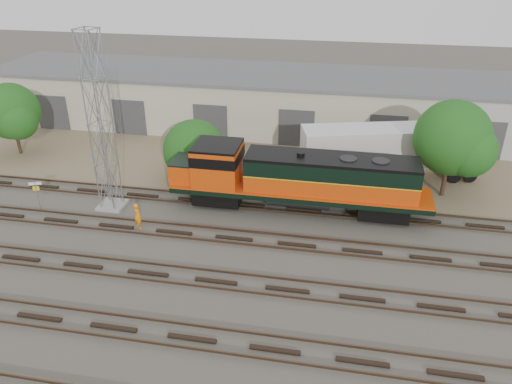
% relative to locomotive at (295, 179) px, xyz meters
% --- Properties ---
extents(ground, '(140.00, 140.00, 0.00)m').
position_rel_locomotive_xyz_m(ground, '(-3.27, -6.00, -2.44)').
color(ground, '#47423A').
rests_on(ground, ground).
extents(dirt_strip, '(80.00, 16.00, 0.02)m').
position_rel_locomotive_xyz_m(dirt_strip, '(-3.27, 9.00, -2.43)').
color(dirt_strip, '#726047').
rests_on(dirt_strip, ground).
extents(tracks, '(80.00, 20.40, 0.28)m').
position_rel_locomotive_xyz_m(tracks, '(-3.27, -9.00, -2.37)').
color(tracks, black).
rests_on(tracks, ground).
extents(warehouse, '(58.40, 10.40, 5.30)m').
position_rel_locomotive_xyz_m(warehouse, '(-3.23, 16.98, 0.21)').
color(warehouse, '#BAB29B').
rests_on(warehouse, ground).
extents(locomotive, '(17.79, 3.12, 4.28)m').
position_rel_locomotive_xyz_m(locomotive, '(0.00, 0.00, 0.00)').
color(locomotive, black).
rests_on(locomotive, tracks).
extents(signal_tower, '(1.80, 1.80, 12.22)m').
position_rel_locomotive_xyz_m(signal_tower, '(-12.77, -1.88, 3.51)').
color(signal_tower, gray).
rests_on(signal_tower, ground).
extents(sign_post, '(0.80, 0.36, 2.09)m').
position_rel_locomotive_xyz_m(sign_post, '(-17.66, -3.10, -0.98)').
color(sign_post, gray).
rests_on(sign_post, ground).
extents(worker, '(0.79, 0.73, 1.80)m').
position_rel_locomotive_xyz_m(worker, '(-9.77, -4.28, -1.54)').
color(worker, orange).
rests_on(worker, ground).
extents(semi_trailer, '(14.13, 6.38, 4.28)m').
position_rel_locomotive_xyz_m(semi_trailer, '(7.06, 6.56, 0.25)').
color(semi_trailer, silver).
rests_on(semi_trailer, ground).
extents(dumpster_blue, '(2.04, 1.98, 1.50)m').
position_rel_locomotive_xyz_m(dumpster_blue, '(11.57, 12.44, -1.69)').
color(dumpster_blue, '#151693').
rests_on(dumpster_blue, ground).
extents(tree_west, '(5.03, 4.79, 6.27)m').
position_rel_locomotive_xyz_m(tree_west, '(-24.77, 5.52, 1.30)').
color(tree_west, '#382619').
rests_on(tree_west, ground).
extents(tree_mid, '(5.15, 4.91, 4.91)m').
position_rel_locomotive_xyz_m(tree_mid, '(-8.16, 3.96, -0.41)').
color(tree_mid, '#382619').
rests_on(tree_mid, ground).
extents(tree_east, '(5.63, 5.36, 7.24)m').
position_rel_locomotive_xyz_m(tree_east, '(10.80, 4.02, 1.97)').
color(tree_east, '#382619').
rests_on(tree_east, ground).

